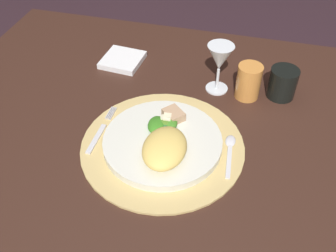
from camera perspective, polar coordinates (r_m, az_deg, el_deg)
dining_table at (r=1.00m, az=2.22°, el=-7.50°), size 1.37×1.04×0.73m
placemat at (r=0.89m, az=-0.81°, el=-2.95°), size 0.38×0.38×0.01m
dinner_plate at (r=0.88m, az=-0.82°, el=-2.38°), size 0.27×0.27×0.02m
pasta_serving at (r=0.82m, az=-0.51°, el=-3.29°), size 0.10×0.13×0.04m
salad_greens at (r=0.89m, az=-0.82°, el=0.35°), size 0.08×0.08×0.02m
bread_piece at (r=0.91m, az=0.84°, el=1.69°), size 0.06×0.06×0.02m
fork at (r=0.93m, az=-10.05°, el=-0.82°), size 0.02×0.17×0.00m
spoon at (r=0.88m, az=9.22°, el=-3.40°), size 0.03×0.13×0.01m
napkin at (r=1.16m, az=-6.80°, el=9.77°), size 0.12×0.12×0.02m
wine_glass at (r=1.00m, az=7.74°, el=9.83°), size 0.07×0.07×0.14m
amber_tumbler at (r=1.02m, az=11.93°, el=6.51°), size 0.06×0.06×0.09m
dark_tumbler at (r=1.05m, az=16.73°, el=6.16°), size 0.07×0.07×0.08m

